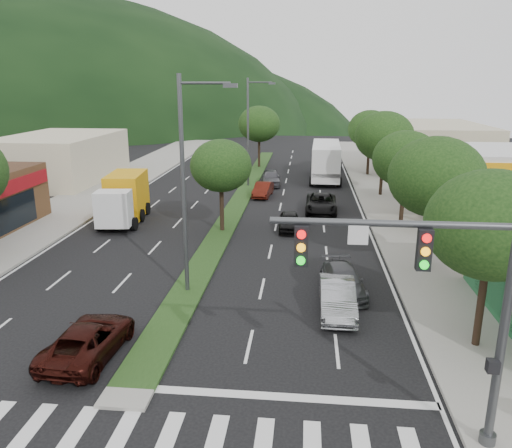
# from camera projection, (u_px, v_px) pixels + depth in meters

# --- Properties ---
(ground) EXTENTS (160.00, 160.00, 0.00)m
(ground) POSITION_uv_depth(u_px,v_px,m) (130.00, 391.00, 16.14)
(ground) COLOR black
(ground) RESTS_ON ground
(sidewalk_right) EXTENTS (5.00, 90.00, 0.15)m
(sidewalk_right) POSITION_uv_depth(u_px,v_px,m) (395.00, 209.00, 38.83)
(sidewalk_right) COLOR gray
(sidewalk_right) RESTS_ON ground
(sidewalk_left) EXTENTS (6.00, 90.00, 0.15)m
(sidewalk_left) POSITION_uv_depth(u_px,v_px,m) (81.00, 202.00, 41.30)
(sidewalk_left) COLOR gray
(sidewalk_left) RESTS_ON ground
(median) EXTENTS (1.60, 56.00, 0.12)m
(median) POSITION_uv_depth(u_px,v_px,m) (241.00, 197.00, 42.91)
(median) COLOR #1B3613
(median) RESTS_ON ground
(crosswalk) EXTENTS (19.00, 2.20, 0.01)m
(crosswalk) POSITION_uv_depth(u_px,v_px,m) (106.00, 433.00, 14.23)
(crosswalk) COLOR silver
(crosswalk) RESTS_ON ground
(traffic_signal) EXTENTS (6.12, 0.40, 7.00)m
(traffic_signal) POSITION_uv_depth(u_px,v_px,m) (445.00, 289.00, 12.52)
(traffic_signal) COLOR #47494C
(traffic_signal) RESTS_ON ground
(gas_canopy) EXTENTS (12.20, 8.20, 5.25)m
(gas_canopy) POSITION_uv_depth(u_px,v_px,m) (505.00, 158.00, 34.07)
(gas_canopy) COLOR silver
(gas_canopy) RESTS_ON ground
(bldg_left_far) EXTENTS (9.00, 14.00, 4.60)m
(bldg_left_far) POSITION_uv_depth(u_px,v_px,m) (61.00, 158.00, 49.87)
(bldg_left_far) COLOR beige
(bldg_left_far) RESTS_ON ground
(bldg_right_far) EXTENTS (10.00, 16.00, 5.20)m
(bldg_right_far) POSITION_uv_depth(u_px,v_px,m) (433.00, 147.00, 55.63)
(bldg_right_far) COLOR beige
(bldg_right_far) RESTS_ON ground
(tree_r_a) EXTENTS (4.60, 4.60, 6.63)m
(tree_r_a) POSITION_uv_depth(u_px,v_px,m) (491.00, 225.00, 17.48)
(tree_r_a) COLOR black
(tree_r_a) RESTS_ON sidewalk_right
(tree_r_b) EXTENTS (4.80, 4.80, 6.94)m
(tree_r_b) POSITION_uv_depth(u_px,v_px,m) (436.00, 177.00, 25.07)
(tree_r_b) COLOR black
(tree_r_b) RESTS_ON sidewalk_right
(tree_r_c) EXTENTS (4.40, 4.40, 6.48)m
(tree_r_c) POSITION_uv_depth(u_px,v_px,m) (406.00, 159.00, 32.81)
(tree_r_c) COLOR black
(tree_r_c) RESTS_ON sidewalk_right
(tree_r_d) EXTENTS (5.00, 5.00, 7.17)m
(tree_r_d) POSITION_uv_depth(u_px,v_px,m) (384.00, 136.00, 42.25)
(tree_r_d) COLOR black
(tree_r_d) RESTS_ON sidewalk_right
(tree_r_e) EXTENTS (4.60, 4.60, 6.71)m
(tree_r_e) POSITION_uv_depth(u_px,v_px,m) (370.00, 129.00, 51.90)
(tree_r_e) COLOR black
(tree_r_e) RESTS_ON sidewalk_right
(tree_med_near) EXTENTS (4.00, 4.00, 6.02)m
(tree_med_near) POSITION_uv_depth(u_px,v_px,m) (221.00, 166.00, 32.14)
(tree_med_near) COLOR black
(tree_med_near) RESTS_ON median
(tree_med_far) EXTENTS (4.80, 4.80, 6.94)m
(tree_med_far) POSITION_uv_depth(u_px,v_px,m) (259.00, 124.00, 56.85)
(tree_med_far) COLOR black
(tree_med_far) RESTS_ON median
(streetlight_near) EXTENTS (2.60, 0.25, 10.00)m
(streetlight_near) POSITION_uv_depth(u_px,v_px,m) (187.00, 176.00, 22.24)
(streetlight_near) COLOR #47494C
(streetlight_near) RESTS_ON ground
(streetlight_mid) EXTENTS (2.60, 0.25, 10.00)m
(streetlight_mid) POSITION_uv_depth(u_px,v_px,m) (250.00, 127.00, 46.15)
(streetlight_mid) COLOR #47494C
(streetlight_mid) RESTS_ON ground
(sedan_silver) EXTENTS (1.48, 4.23, 1.39)m
(sedan_silver) POSITION_uv_depth(u_px,v_px,m) (337.00, 297.00, 21.49)
(sedan_silver) COLOR #93969A
(sedan_silver) RESTS_ON ground
(suv_maroon) EXTENTS (2.38, 4.72, 1.28)m
(suv_maroon) POSITION_uv_depth(u_px,v_px,m) (89.00, 340.00, 18.10)
(suv_maroon) COLOR black
(suv_maroon) RESTS_ON ground
(car_queue_a) EXTENTS (1.58, 3.58, 1.20)m
(car_queue_a) POSITION_uv_depth(u_px,v_px,m) (289.00, 222.00, 33.51)
(car_queue_a) COLOR black
(car_queue_a) RESTS_ON ground
(car_queue_b) EXTENTS (2.27, 4.43, 1.23)m
(car_queue_b) POSITION_uv_depth(u_px,v_px,m) (343.00, 281.00, 23.53)
(car_queue_b) COLOR #48494D
(car_queue_b) RESTS_ON ground
(car_queue_c) EXTENTS (1.67, 3.89, 1.25)m
(car_queue_c) POSITION_uv_depth(u_px,v_px,m) (263.00, 190.00, 43.33)
(car_queue_c) COLOR #4E150D
(car_queue_c) RESTS_ON ground
(car_queue_d) EXTENTS (2.42, 5.05, 1.39)m
(car_queue_d) POSITION_uv_depth(u_px,v_px,m) (321.00, 204.00, 38.05)
(car_queue_d) COLOR black
(car_queue_d) RESTS_ON ground
(car_queue_e) EXTENTS (2.19, 4.51, 1.48)m
(car_queue_e) POSITION_uv_depth(u_px,v_px,m) (271.00, 178.00, 48.05)
(car_queue_e) COLOR #4E4E53
(car_queue_e) RESTS_ON ground
(car_queue_f) EXTENTS (2.46, 5.02, 1.40)m
(car_queue_f) POSITION_uv_depth(u_px,v_px,m) (333.00, 164.00, 56.02)
(car_queue_f) COLOR black
(car_queue_f) RESTS_ON ground
(box_truck) EXTENTS (3.19, 6.91, 3.30)m
(box_truck) POSITION_uv_depth(u_px,v_px,m) (125.00, 199.00, 35.57)
(box_truck) COLOR white
(box_truck) RESTS_ON ground
(motorhome) EXTENTS (3.26, 9.64, 3.67)m
(motorhome) POSITION_uv_depth(u_px,v_px,m) (326.00, 161.00, 50.37)
(motorhome) COLOR white
(motorhome) RESTS_ON ground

